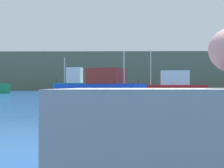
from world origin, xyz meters
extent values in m
cube|color=#5B664C|center=(0.00, 76.18, 4.19)|extent=(140.00, 12.30, 8.37)
cube|color=teal|center=(-5.05, 36.31, 0.63)|extent=(5.60, 2.33, 1.25)
cube|color=silver|center=(-5.49, 36.37, 2.14)|extent=(1.82, 1.64, 1.77)
cylinder|color=#B2B2B2|center=(-6.67, 36.52, 2.71)|extent=(0.12, 0.12, 2.92)
cylinder|color=#3F382D|center=(-7.64, 36.65, 1.60)|extent=(0.10, 0.10, 0.70)
cube|color=blue|center=(-2.04, 24.96, 0.53)|extent=(7.52, 5.33, 1.06)
cube|color=maroon|center=(-1.49, 24.69, 1.69)|extent=(3.31, 2.93, 1.26)
cylinder|color=#B2B2B2|center=(-0.09, 23.99, 2.32)|extent=(0.12, 0.12, 2.53)
cube|color=red|center=(5.16, 33.73, 0.50)|extent=(7.45, 2.87, 1.00)
cube|color=silver|center=(5.50, 33.71, 1.76)|extent=(3.01, 2.24, 1.53)
cylinder|color=#B2B2B2|center=(2.97, 33.89, 2.87)|extent=(0.12, 0.12, 3.74)
cylinder|color=#3F382D|center=(1.66, 33.99, 1.35)|extent=(0.10, 0.10, 0.70)
camera|label=1|loc=(-0.65, -2.77, 0.85)|focal=54.99mm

